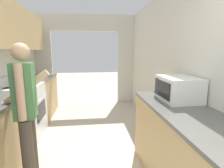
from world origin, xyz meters
name	(u,v)px	position (x,y,z in m)	size (l,w,h in m)	color
wall_right	(188,71)	(1.41, 1.66, 1.25)	(0.06, 6.92, 2.50)	silver
wall_far_with_doorway	(85,53)	(0.00, 4.55, 1.46)	(3.15, 0.06, 2.50)	silver
counter_left	(23,111)	(-1.08, 2.64, 0.47)	(0.62, 3.33, 0.93)	tan
counter_right	(185,153)	(1.08, 1.04, 0.47)	(0.62, 1.74, 0.93)	tan
range_oven	(23,111)	(-1.07, 2.60, 0.47)	(0.66, 0.78, 1.07)	white
person	(26,113)	(-0.58, 1.41, 0.85)	(0.52, 0.40, 1.59)	#4C4238
microwave	(178,89)	(1.16, 1.42, 1.07)	(0.40, 0.50, 0.28)	white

